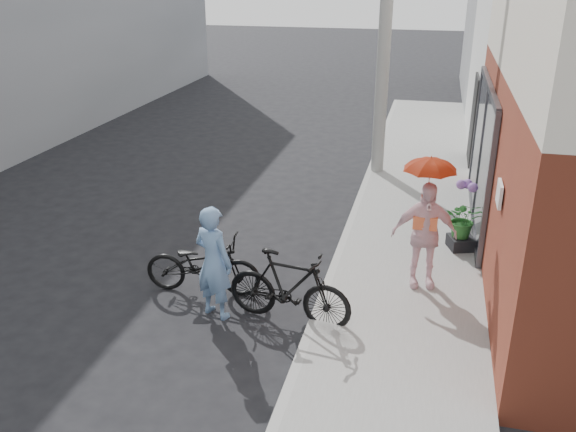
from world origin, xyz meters
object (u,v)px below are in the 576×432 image
at_px(utility_pole, 386,16).
at_px(planter, 461,243).
at_px(bike_right, 289,288).
at_px(bike_left, 203,265).
at_px(kimono_woman, 424,235).
at_px(officer, 214,262).

bearing_deg(utility_pole, planter, -65.07).
bearing_deg(bike_right, planter, -32.34).
distance_m(utility_pole, bike_left, 7.04).
bearing_deg(kimono_woman, bike_right, -152.75).
height_order(bike_left, bike_right, bike_right).
height_order(bike_left, kimono_woman, kimono_woman).
relative_size(utility_pole, bike_left, 4.07).
xyz_separation_m(officer, planter, (3.33, 2.74, -0.59)).
xyz_separation_m(utility_pole, kimono_woman, (1.18, -5.26, -2.58)).
bearing_deg(planter, bike_left, -149.50).
xyz_separation_m(officer, bike_left, (-0.39, 0.55, -0.36)).
xyz_separation_m(utility_pole, bike_right, (-0.51, -6.54, -2.98)).
distance_m(bike_right, kimono_woman, 2.16).
bearing_deg(officer, kimono_woman, -132.40).
height_order(officer, bike_left, officer).
relative_size(bike_left, kimono_woman, 1.08).
relative_size(kimono_woman, planter, 4.06).
bearing_deg(kimono_woman, planter, 56.42).
xyz_separation_m(bike_left, bike_right, (1.42, -0.50, 0.07)).
height_order(utility_pole, bike_right, utility_pole).
bearing_deg(bike_left, planter, -63.76).
relative_size(bike_left, bike_right, 0.99).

